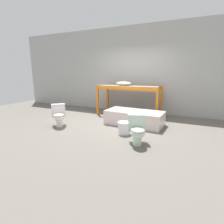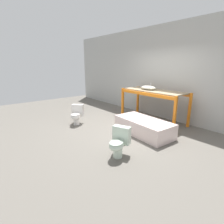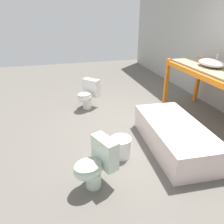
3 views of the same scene
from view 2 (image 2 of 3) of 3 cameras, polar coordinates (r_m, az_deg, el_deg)
ground_plane at (r=5.32m, az=4.51°, el=-5.58°), size 12.00×12.00×0.00m
warehouse_wall_rear at (r=6.44m, az=17.38°, el=12.04°), size 10.80×0.08×3.20m
shelving_rack at (r=5.96m, az=13.45°, el=5.54°), size 2.19×0.89×1.07m
sink_basin at (r=6.04m, az=11.84°, el=7.78°), size 0.56×0.37×0.22m
bathtub_main at (r=4.97m, az=10.28°, el=-4.38°), size 1.70×0.88×0.42m
toilet_near at (r=3.70m, az=2.24°, el=-9.70°), size 0.50×0.60×0.63m
toilet_far at (r=5.76m, az=-11.46°, el=-0.77°), size 0.59×0.60×0.63m
bucket_white at (r=4.39m, az=2.65°, el=-7.90°), size 0.31×0.31×0.31m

